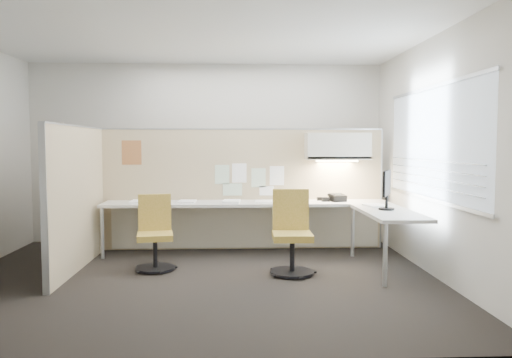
{
  "coord_description": "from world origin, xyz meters",
  "views": [
    {
      "loc": [
        0.42,
        -5.69,
        1.54
      ],
      "look_at": [
        0.71,
        0.8,
        1.09
      ],
      "focal_mm": 35.0,
      "sensor_mm": 36.0,
      "label": 1
    }
  ],
  "objects_px": {
    "desk": "(271,212)",
    "chair_right": "(292,235)",
    "phone": "(337,198)",
    "monitor": "(387,187)",
    "chair_left": "(155,235)"
  },
  "relations": [
    {
      "from": "phone",
      "to": "desk",
      "type": "bearing_deg",
      "value": 172.35
    },
    {
      "from": "desk",
      "to": "monitor",
      "type": "relative_size",
      "value": 8.26
    },
    {
      "from": "desk",
      "to": "monitor",
      "type": "bearing_deg",
      "value": -30.04
    },
    {
      "from": "chair_left",
      "to": "phone",
      "type": "xyz_separation_m",
      "value": [
        2.44,
        0.85,
        0.36
      ]
    },
    {
      "from": "desk",
      "to": "chair_left",
      "type": "bearing_deg",
      "value": -154.89
    },
    {
      "from": "chair_right",
      "to": "monitor",
      "type": "distance_m",
      "value": 1.33
    },
    {
      "from": "chair_left",
      "to": "monitor",
      "type": "xyz_separation_m",
      "value": [
        2.85,
        -0.1,
        0.59
      ]
    },
    {
      "from": "chair_right",
      "to": "phone",
      "type": "distance_m",
      "value": 1.41
    },
    {
      "from": "chair_right",
      "to": "phone",
      "type": "height_order",
      "value": "chair_right"
    },
    {
      "from": "chair_right",
      "to": "desk",
      "type": "bearing_deg",
      "value": 101.84
    },
    {
      "from": "desk",
      "to": "phone",
      "type": "bearing_deg",
      "value": 9.28
    },
    {
      "from": "desk",
      "to": "chair_right",
      "type": "distance_m",
      "value": 0.99
    },
    {
      "from": "desk",
      "to": "chair_right",
      "type": "xyz_separation_m",
      "value": [
        0.18,
        -0.97,
        -0.14
      ]
    },
    {
      "from": "desk",
      "to": "chair_right",
      "type": "height_order",
      "value": "chair_right"
    },
    {
      "from": "chair_right",
      "to": "monitor",
      "type": "height_order",
      "value": "monitor"
    }
  ]
}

